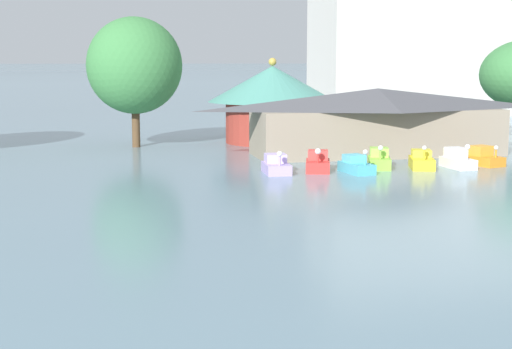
{
  "coord_description": "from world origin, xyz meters",
  "views": [
    {
      "loc": [
        -5.87,
        -11.65,
        7.44
      ],
      "look_at": [
        2.1,
        25.63,
        1.61
      ],
      "focal_mm": 53.72,
      "sensor_mm": 36.0,
      "label": 1
    }
  ],
  "objects_px": {
    "pedal_boat_yellow": "(422,161)",
    "shoreline_tree_mid": "(135,66)",
    "pedal_boat_orange": "(483,158)",
    "boathouse": "(377,120)",
    "pedal_boat_white": "(457,160)",
    "pedal_boat_lavender": "(276,166)",
    "pedal_boat_cyan": "(356,166)",
    "background_building_block": "(434,20)",
    "green_roof_pavilion": "(272,98)",
    "pedal_boat_lime": "(379,160)",
    "pedal_boat_red": "(318,163)"
  },
  "relations": [
    {
      "from": "pedal_boat_yellow",
      "to": "shoreline_tree_mid",
      "type": "height_order",
      "value": "shoreline_tree_mid"
    },
    {
      "from": "pedal_boat_orange",
      "to": "pedal_boat_yellow",
      "type": "bearing_deg",
      "value": -101.0
    },
    {
      "from": "pedal_boat_orange",
      "to": "boathouse",
      "type": "relative_size",
      "value": 0.14
    },
    {
      "from": "pedal_boat_white",
      "to": "pedal_boat_lavender",
      "type": "bearing_deg",
      "value": -94.41
    },
    {
      "from": "pedal_boat_cyan",
      "to": "shoreline_tree_mid",
      "type": "distance_m",
      "value": 23.04
    },
    {
      "from": "background_building_block",
      "to": "pedal_boat_white",
      "type": "bearing_deg",
      "value": -112.84
    },
    {
      "from": "pedal_boat_cyan",
      "to": "pedal_boat_white",
      "type": "distance_m",
      "value": 7.57
    },
    {
      "from": "boathouse",
      "to": "background_building_block",
      "type": "distance_m",
      "value": 47.27
    },
    {
      "from": "pedal_boat_white",
      "to": "boathouse",
      "type": "bearing_deg",
      "value": -163.91
    },
    {
      "from": "pedal_boat_yellow",
      "to": "green_roof_pavilion",
      "type": "height_order",
      "value": "green_roof_pavilion"
    },
    {
      "from": "pedal_boat_white",
      "to": "shoreline_tree_mid",
      "type": "height_order",
      "value": "shoreline_tree_mid"
    },
    {
      "from": "pedal_boat_cyan",
      "to": "pedal_boat_yellow",
      "type": "distance_m",
      "value": 5.13
    },
    {
      "from": "pedal_boat_cyan",
      "to": "pedal_boat_lavender",
      "type": "bearing_deg",
      "value": -109.41
    },
    {
      "from": "boathouse",
      "to": "green_roof_pavilion",
      "type": "bearing_deg",
      "value": 119.92
    },
    {
      "from": "pedal_boat_orange",
      "to": "pedal_boat_lavender",
      "type": "bearing_deg",
      "value": -104.96
    },
    {
      "from": "boathouse",
      "to": "green_roof_pavilion",
      "type": "relative_size",
      "value": 1.79
    },
    {
      "from": "pedal_boat_lavender",
      "to": "boathouse",
      "type": "bearing_deg",
      "value": 130.88
    },
    {
      "from": "pedal_boat_lavender",
      "to": "pedal_boat_yellow",
      "type": "distance_m",
      "value": 10.17
    },
    {
      "from": "pedal_boat_cyan",
      "to": "background_building_block",
      "type": "xyz_separation_m",
      "value": [
        27.76,
        48.76,
        11.88
      ]
    },
    {
      "from": "boathouse",
      "to": "pedal_boat_orange",
      "type": "bearing_deg",
      "value": -53.8
    },
    {
      "from": "pedal_boat_lime",
      "to": "pedal_boat_yellow",
      "type": "bearing_deg",
      "value": 93.91
    },
    {
      "from": "pedal_boat_white",
      "to": "background_building_block",
      "type": "xyz_separation_m",
      "value": [
        20.22,
        48.0,
        11.81
      ]
    },
    {
      "from": "pedal_boat_lime",
      "to": "pedal_boat_white",
      "type": "height_order",
      "value": "pedal_boat_white"
    },
    {
      "from": "pedal_boat_lime",
      "to": "boathouse",
      "type": "height_order",
      "value": "boathouse"
    },
    {
      "from": "pedal_boat_cyan",
      "to": "green_roof_pavilion",
      "type": "bearing_deg",
      "value": 174.48
    },
    {
      "from": "pedal_boat_orange",
      "to": "green_roof_pavilion",
      "type": "bearing_deg",
      "value": -164.73
    },
    {
      "from": "pedal_boat_red",
      "to": "pedal_boat_lime",
      "type": "bearing_deg",
      "value": 113.56
    },
    {
      "from": "pedal_boat_lime",
      "to": "shoreline_tree_mid",
      "type": "distance_m",
      "value": 23.16
    },
    {
      "from": "pedal_boat_red",
      "to": "pedal_boat_yellow",
      "type": "relative_size",
      "value": 0.89
    },
    {
      "from": "pedal_boat_lime",
      "to": "background_building_block",
      "type": "height_order",
      "value": "background_building_block"
    },
    {
      "from": "pedal_boat_cyan",
      "to": "pedal_boat_yellow",
      "type": "height_order",
      "value": "pedal_boat_yellow"
    },
    {
      "from": "pedal_boat_yellow",
      "to": "shoreline_tree_mid",
      "type": "relative_size",
      "value": 0.3
    },
    {
      "from": "pedal_boat_yellow",
      "to": "pedal_boat_white",
      "type": "distance_m",
      "value": 2.52
    },
    {
      "from": "pedal_boat_lavender",
      "to": "shoreline_tree_mid",
      "type": "xyz_separation_m",
      "value": [
        -8.04,
        16.88,
        6.29
      ]
    },
    {
      "from": "pedal_boat_cyan",
      "to": "shoreline_tree_mid",
      "type": "xyz_separation_m",
      "value": [
        -13.18,
        17.82,
        6.31
      ]
    },
    {
      "from": "pedal_boat_yellow",
      "to": "green_roof_pavilion",
      "type": "bearing_deg",
      "value": -143.42
    },
    {
      "from": "pedal_boat_lavender",
      "to": "pedal_boat_white",
      "type": "xyz_separation_m",
      "value": [
        12.68,
        -0.18,
        0.05
      ]
    },
    {
      "from": "pedal_boat_cyan",
      "to": "shoreline_tree_mid",
      "type": "relative_size",
      "value": 0.27
    },
    {
      "from": "pedal_boat_lavender",
      "to": "boathouse",
      "type": "distance_m",
      "value": 12.7
    },
    {
      "from": "pedal_boat_lavender",
      "to": "pedal_boat_red",
      "type": "xyz_separation_m",
      "value": [
        2.89,
        0.23,
        0.06
      ]
    },
    {
      "from": "green_roof_pavilion",
      "to": "pedal_boat_lime",
      "type": "bearing_deg",
      "value": -78.79
    },
    {
      "from": "shoreline_tree_mid",
      "to": "background_building_block",
      "type": "relative_size",
      "value": 0.34
    },
    {
      "from": "pedal_boat_white",
      "to": "background_building_block",
      "type": "height_order",
      "value": "background_building_block"
    },
    {
      "from": "pedal_boat_cyan",
      "to": "pedal_boat_orange",
      "type": "distance_m",
      "value": 10.02
    },
    {
      "from": "green_roof_pavilion",
      "to": "pedal_boat_yellow",
      "type": "bearing_deg",
      "value": -70.84
    },
    {
      "from": "pedal_boat_lime",
      "to": "pedal_boat_yellow",
      "type": "xyz_separation_m",
      "value": [
        2.8,
        -0.67,
        -0.05
      ]
    },
    {
      "from": "background_building_block",
      "to": "shoreline_tree_mid",
      "type": "bearing_deg",
      "value": -142.91
    },
    {
      "from": "pedal_boat_lime",
      "to": "pedal_boat_yellow",
      "type": "relative_size",
      "value": 0.92
    },
    {
      "from": "pedal_boat_lime",
      "to": "shoreline_tree_mid",
      "type": "bearing_deg",
      "value": -118.92
    },
    {
      "from": "pedal_boat_orange",
      "to": "boathouse",
      "type": "xyz_separation_m",
      "value": [
        -5.18,
        7.08,
        2.15
      ]
    }
  ]
}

